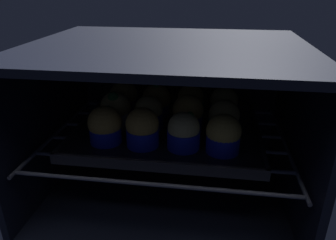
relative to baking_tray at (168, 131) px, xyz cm
name	(u,v)px	position (x,y,z in cm)	size (l,w,h in cm)	color
oven_cavity	(170,117)	(0.00, 2.93, 2.33)	(59.00, 47.00, 37.00)	black
oven_rack	(167,137)	(0.00, -1.32, -1.07)	(54.80, 42.00, 0.80)	#444756
baking_tray	(168,131)	(0.00, 0.00, 0.00)	(42.48, 33.94, 2.20)	black
muffin_row0_col0	(105,126)	(-12.45, -8.33, 4.33)	(7.36, 7.36, 8.26)	#1928B7
muffin_row0_col1	(142,128)	(-4.18, -8.70, 4.47)	(7.04, 7.04, 8.48)	#1928B7
muffin_row0_col2	(184,132)	(4.52, -8.49, 4.15)	(6.93, 6.93, 7.95)	#1928B7
muffin_row0_col3	(223,135)	(12.65, -8.92, 4.23)	(7.18, 7.18, 8.18)	#1928B7
muffin_row1_col0	(116,110)	(-12.50, -0.26, 4.71)	(7.14, 7.14, 9.25)	silver
muffin_row1_col1	(149,114)	(-4.64, 0.19, 4.11)	(6.93, 6.93, 7.95)	#1928B7
muffin_row1_col2	(188,114)	(4.64, 0.19, 4.58)	(7.24, 7.24, 8.71)	#1928B7
muffin_row1_col3	(224,118)	(12.89, -0.12, 4.11)	(7.10, 7.10, 8.00)	#0C8C84
muffin_row2_col0	(124,98)	(-13.03, 8.81, 4.55)	(7.18, 7.18, 9.00)	#7A238C
muffin_row2_col1	(157,101)	(-4.20, 8.46, 4.29)	(7.54, 7.54, 8.58)	#1928B7
muffin_row2_col2	(191,102)	(4.58, 8.80, 4.43)	(6.93, 6.93, 8.47)	#0C8C84
muffin_row2_col3	(224,104)	(12.98, 8.62, 4.33)	(7.07, 7.07, 8.23)	#1928B7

